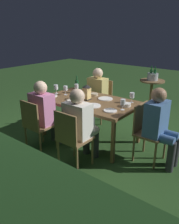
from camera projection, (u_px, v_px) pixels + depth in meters
name	position (u px, v px, depth m)	size (l,w,h in m)	color
ground_plane	(89.00, 138.00, 4.22)	(16.00, 16.00, 0.00)	#26471E
dining_table	(89.00, 103.00, 3.98)	(1.68, 0.97, 0.74)	brown
chair_side_left_b	(101.00, 98.00, 4.91)	(0.42, 0.40, 0.87)	brown
person_in_mustard	(96.00, 93.00, 4.72)	(0.38, 0.47, 1.15)	tan
chair_side_right_b	(37.00, 124.00, 3.63)	(0.42, 0.40, 0.87)	brown
person_in_pink	(45.00, 111.00, 3.72)	(0.38, 0.47, 1.15)	#C675A3
chair_side_right_a	(72.00, 137.00, 3.19)	(0.42, 0.40, 0.87)	brown
person_in_cream	(81.00, 123.00, 3.28)	(0.38, 0.47, 1.15)	white
chair_head_near	(146.00, 130.00, 3.42)	(0.40, 0.42, 0.87)	brown
person_in_blue	(160.00, 124.00, 3.25)	(0.48, 0.38, 1.15)	#426699
lantern_centerpiece	(87.00, 91.00, 3.95)	(0.15, 0.15, 0.27)	black
green_bottle_on_table	(77.00, 85.00, 4.55)	(0.07, 0.07, 0.29)	#195128
wine_glass_a	(76.00, 87.00, 4.37)	(0.08, 0.08, 0.17)	silver
wine_glass_b	(123.00, 103.00, 3.46)	(0.08, 0.08, 0.17)	silver
wine_glass_c	(56.00, 87.00, 4.31)	(0.08, 0.08, 0.17)	silver
wine_glass_d	(132.00, 96.00, 3.80)	(0.08, 0.08, 0.17)	silver
wine_glass_e	(65.00, 89.00, 4.23)	(0.08, 0.08, 0.17)	silver
plate_a	(105.00, 99.00, 4.01)	(0.25, 0.25, 0.01)	white
plate_b	(93.00, 106.00, 3.66)	(0.25, 0.25, 0.01)	white
plate_c	(51.00, 96.00, 4.17)	(0.22, 0.22, 0.01)	white
plate_d	(110.00, 111.00, 3.45)	(0.20, 0.20, 0.01)	white
bowl_olives	(94.00, 94.00, 4.22)	(0.14, 0.14, 0.04)	#BCAD8E
bowl_bread	(126.00, 105.00, 3.64)	(0.14, 0.14, 0.05)	silver
bowl_salad	(71.00, 101.00, 3.85)	(0.15, 0.15, 0.04)	#BCAD8E
side_table	(151.00, 89.00, 5.70)	(0.60, 0.60, 0.70)	brown
ice_bucket	(153.00, 76.00, 5.59)	(0.26, 0.26, 0.34)	#B2B7BF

